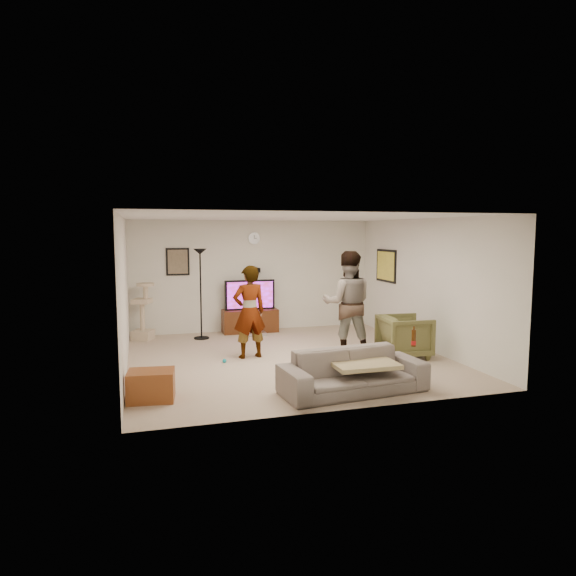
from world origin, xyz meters
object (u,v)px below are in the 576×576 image
object	(u,v)px
tv_stand	(250,321)
sofa	(353,372)
tv	(250,295)
floor_lamp	(201,294)
person_left	(249,312)
person_right	(348,303)
cat_tree	(142,311)
side_table	(151,386)
beer_bottle	(414,338)
armchair	(405,336)

from	to	relation	value
tv_stand	sofa	xyz separation A→B (m)	(0.49, -4.63, 0.04)
tv	floor_lamp	size ratio (longest dim) A/B	0.59
floor_lamp	person_left	bearing A→B (deg)	-71.07
person_right	sofa	bearing A→B (deg)	87.14
person_left	floor_lamp	bearing A→B (deg)	-78.97
floor_lamp	cat_tree	xyz separation A→B (m)	(-1.19, 0.24, -0.35)
tv	side_table	size ratio (longest dim) A/B	1.85
tv	floor_lamp	xyz separation A→B (m)	(-1.13, -0.40, 0.10)
beer_bottle	tv	bearing A→B (deg)	107.18
tv_stand	person_left	xyz separation A→B (m)	(-0.49, -2.27, 0.57)
person_left	sofa	distance (m)	2.61
tv	person_left	xyz separation A→B (m)	(-0.49, -2.27, -0.02)
cat_tree	sofa	bearing A→B (deg)	-57.89
cat_tree	person_right	xyz separation A→B (m)	(3.59, -2.42, 0.35)
tv	armchair	world-z (taller)	tv
sofa	tv	bearing A→B (deg)	90.37
tv	person_right	size ratio (longest dim) A/B	0.59
tv_stand	person_right	distance (m)	2.95
floor_lamp	person_right	xyz separation A→B (m)	(2.40, -2.17, 0.01)
person_right	cat_tree	bearing A→B (deg)	-16.09
tv_stand	cat_tree	size ratio (longest dim) A/B	1.03
sofa	side_table	distance (m)	2.77
armchair	person_right	bearing A→B (deg)	68.69
tv	beer_bottle	distance (m)	4.85
person_right	sofa	world-z (taller)	person_right
tv_stand	tv	size ratio (longest dim) A/B	1.10
sofa	beer_bottle	bearing A→B (deg)	-5.65
person_left	beer_bottle	world-z (taller)	person_left
tv_stand	armchair	world-z (taller)	armchair
sofa	cat_tree	bearing A→B (deg)	116.46
tv	sofa	size ratio (longest dim) A/B	0.55
tv	sofa	distance (m)	4.69
tv_stand	side_table	xyz separation A→B (m)	(-2.25, -4.18, -0.05)
tv	sofa	xyz separation A→B (m)	(0.49, -4.63, -0.55)
tv	cat_tree	size ratio (longest dim) A/B	0.94
floor_lamp	armchair	bearing A→B (deg)	-38.13
sofa	tv_stand	bearing A→B (deg)	90.37
tv	beer_bottle	xyz separation A→B (m)	(1.43, -4.63, -0.12)
tv_stand	tv	bearing A→B (deg)	0.00
sofa	beer_bottle	distance (m)	1.03
person_right	floor_lamp	bearing A→B (deg)	-24.27
tv	cat_tree	distance (m)	2.34
armchair	person_left	bearing A→B (deg)	78.72
tv_stand	cat_tree	world-z (taller)	cat_tree
floor_lamp	person_left	size ratio (longest dim) A/B	1.14
tv_stand	armchair	bearing A→B (deg)	-53.87
cat_tree	tv	bearing A→B (deg)	3.71
person_left	cat_tree	bearing A→B (deg)	-57.02
person_left	tv_stand	bearing A→B (deg)	-110.15
cat_tree	armchair	distance (m)	5.35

